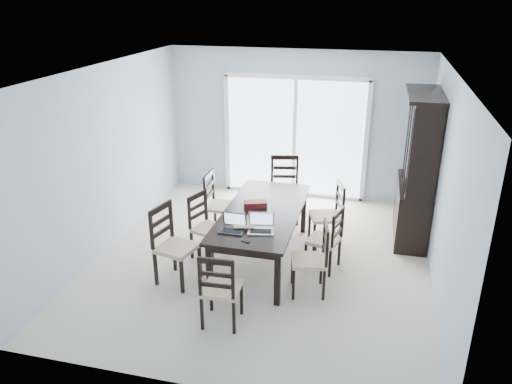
# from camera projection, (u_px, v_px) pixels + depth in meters

# --- Properties ---
(floor) EXTENTS (5.00, 5.00, 0.00)m
(floor) POSITION_uv_depth(u_px,v_px,m) (262.00, 259.00, 6.98)
(floor) COLOR beige
(floor) RESTS_ON ground
(ceiling) EXTENTS (5.00, 5.00, 0.00)m
(ceiling) POSITION_uv_depth(u_px,v_px,m) (263.00, 71.00, 6.00)
(ceiling) COLOR white
(ceiling) RESTS_ON back_wall
(back_wall) EXTENTS (4.50, 0.02, 2.60)m
(back_wall) POSITION_uv_depth(u_px,v_px,m) (295.00, 125.00, 8.74)
(back_wall) COLOR #A5B5C4
(back_wall) RESTS_ON floor
(wall_left) EXTENTS (0.02, 5.00, 2.60)m
(wall_left) POSITION_uv_depth(u_px,v_px,m) (107.00, 159.00, 6.99)
(wall_left) COLOR #A5B5C4
(wall_left) RESTS_ON floor
(wall_right) EXTENTS (0.02, 5.00, 2.60)m
(wall_right) POSITION_uv_depth(u_px,v_px,m) (445.00, 188.00, 5.99)
(wall_right) COLOR #A5B5C4
(wall_right) RESTS_ON floor
(balcony) EXTENTS (4.50, 2.00, 0.10)m
(balcony) POSITION_uv_depth(u_px,v_px,m) (302.00, 178.00, 10.15)
(balcony) COLOR gray
(balcony) RESTS_ON ground
(railing) EXTENTS (4.50, 0.06, 1.10)m
(railing) POSITION_uv_depth(u_px,v_px,m) (310.00, 136.00, 10.82)
(railing) COLOR #99999E
(railing) RESTS_ON balcony
(dining_table) EXTENTS (1.00, 2.20, 0.75)m
(dining_table) POSITION_uv_depth(u_px,v_px,m) (262.00, 216.00, 6.73)
(dining_table) COLOR black
(dining_table) RESTS_ON floor
(china_hutch) EXTENTS (0.50, 1.38, 2.20)m
(china_hutch) POSITION_uv_depth(u_px,v_px,m) (417.00, 170.00, 7.25)
(china_hutch) COLOR black
(china_hutch) RESTS_ON floor
(sliding_door) EXTENTS (2.52, 0.05, 2.18)m
(sliding_door) POSITION_uv_depth(u_px,v_px,m) (295.00, 137.00, 8.80)
(sliding_door) COLOR silver
(sliding_door) RESTS_ON floor
(chair_left_near) EXTENTS (0.55, 0.54, 1.18)m
(chair_left_near) POSITION_uv_depth(u_px,v_px,m) (170.00, 236.00, 6.28)
(chair_left_near) COLOR black
(chair_left_near) RESTS_ON floor
(chair_left_mid) EXTENTS (0.52, 0.51, 1.06)m
(chair_left_mid) POSITION_uv_depth(u_px,v_px,m) (204.00, 219.00, 6.90)
(chair_left_mid) COLOR black
(chair_left_mid) RESTS_ON floor
(chair_left_far) EXTENTS (0.44, 0.43, 1.14)m
(chair_left_far) POSITION_uv_depth(u_px,v_px,m) (216.00, 197.00, 7.51)
(chair_left_far) COLOR black
(chair_left_far) RESTS_ON floor
(chair_right_near) EXTENTS (0.49, 0.48, 1.07)m
(chair_right_near) POSITION_uv_depth(u_px,v_px,m) (316.00, 251.00, 6.03)
(chair_right_near) COLOR black
(chair_right_near) RESTS_ON floor
(chair_right_mid) EXTENTS (0.48, 0.47, 1.02)m
(chair_right_mid) POSITION_uv_depth(u_px,v_px,m) (330.00, 233.00, 6.54)
(chair_right_mid) COLOR black
(chair_right_mid) RESTS_ON floor
(chair_right_far) EXTENTS (0.54, 0.53, 1.11)m
(chair_right_far) POSITION_uv_depth(u_px,v_px,m) (332.00, 208.00, 7.19)
(chair_right_far) COLOR black
(chair_right_far) RESTS_ON floor
(chair_end_near) EXTENTS (0.42, 0.43, 1.07)m
(chair_end_near) POSITION_uv_depth(u_px,v_px,m) (219.00, 283.00, 5.39)
(chair_end_near) COLOR black
(chair_end_near) RESTS_ON floor
(chair_end_far) EXTENTS (0.54, 0.55, 1.20)m
(chair_end_far) POSITION_uv_depth(u_px,v_px,m) (285.00, 181.00, 8.05)
(chair_end_far) COLOR black
(chair_end_far) RESTS_ON floor
(laptop_dark) EXTENTS (0.31, 0.22, 0.21)m
(laptop_dark) POSITION_uv_depth(u_px,v_px,m) (232.00, 228.00, 6.10)
(laptop_dark) COLOR black
(laptop_dark) RESTS_ON dining_table
(laptop_silver) EXTENTS (0.35, 0.27, 0.22)m
(laptop_silver) POSITION_uv_depth(u_px,v_px,m) (261.00, 228.00, 6.09)
(laptop_silver) COLOR #BCBCBF
(laptop_silver) RESTS_ON dining_table
(book_stack) EXTENTS (0.29, 0.25, 0.04)m
(book_stack) POSITION_uv_depth(u_px,v_px,m) (244.00, 226.00, 6.22)
(book_stack) COLOR maroon
(book_stack) RESTS_ON dining_table
(cell_phone) EXTENTS (0.11, 0.08, 0.01)m
(cell_phone) POSITION_uv_depth(u_px,v_px,m) (246.00, 241.00, 5.87)
(cell_phone) COLOR black
(cell_phone) RESTS_ON dining_table
(game_box) EXTENTS (0.34, 0.25, 0.08)m
(game_box) POSITION_uv_depth(u_px,v_px,m) (255.00, 204.00, 6.81)
(game_box) COLOR #470E11
(game_box) RESTS_ON dining_table
(hot_tub) EXTENTS (2.06, 1.87, 1.00)m
(hot_tub) POSITION_uv_depth(u_px,v_px,m) (283.00, 149.00, 10.09)
(hot_tub) COLOR maroon
(hot_tub) RESTS_ON balcony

